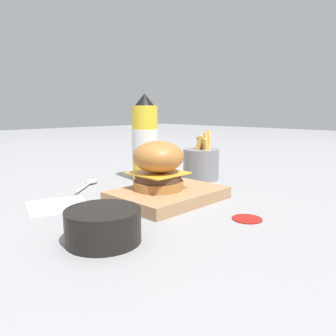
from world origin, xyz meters
TOP-DOWN VIEW (x-y plane):
  - ground_plane at (0.00, 0.00)m, footprint 6.00×6.00m
  - serving_board at (0.01, 0.05)m, footprint 0.25×0.18m
  - burger at (0.02, 0.03)m, footprint 0.12×0.12m
  - ketchup_bottle at (-0.11, -0.17)m, footprint 0.08×0.08m
  - fries_basket at (-0.23, -0.05)m, footprint 0.11×0.11m
  - side_bowl at (0.25, 0.14)m, footprint 0.12×0.12m
  - spoon at (0.05, -0.22)m, footprint 0.13×0.11m
  - ketchup_puddle at (0.00, 0.25)m, footprint 0.06×0.06m
  - parchment_square at (0.21, -0.10)m, footprint 0.16×0.16m

SIDE VIEW (x-z plane):
  - ground_plane at x=0.00m, z-range 0.00..0.00m
  - parchment_square at x=0.21m, z-range 0.00..0.00m
  - ketchup_puddle at x=0.00m, z-range 0.00..0.00m
  - spoon at x=0.05m, z-range 0.00..0.01m
  - serving_board at x=0.01m, z-range 0.00..0.03m
  - side_bowl at x=0.25m, z-range 0.00..0.06m
  - fries_basket at x=-0.23m, z-range -0.03..0.12m
  - burger at x=0.02m, z-range 0.03..0.14m
  - ketchup_bottle at x=-0.11m, z-range -0.01..0.24m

